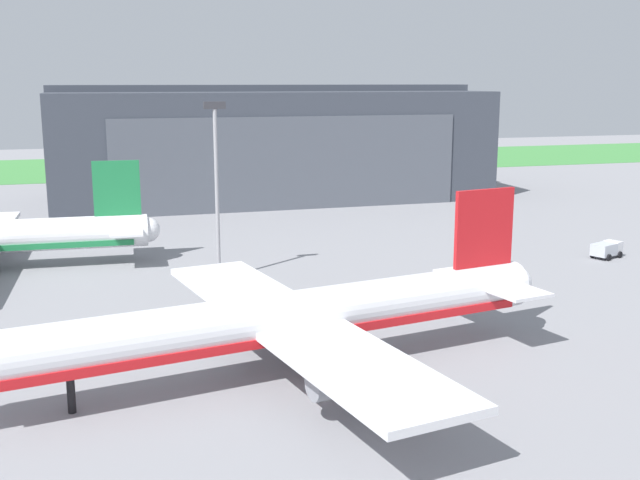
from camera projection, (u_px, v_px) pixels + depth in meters
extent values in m
plane|color=gray|center=(341.00, 380.00, 58.19)|extent=(440.00, 440.00, 0.00)
cube|color=#428A41|center=(158.00, 166.00, 203.27)|extent=(440.00, 56.00, 0.08)
cube|color=#383D47|center=(268.00, 144.00, 149.07)|extent=(80.40, 34.25, 20.22)
cube|color=#4C515B|center=(291.00, 164.00, 133.28)|extent=(61.10, 0.30, 16.18)
cube|color=#383D47|center=(267.00, 88.00, 146.90)|extent=(80.40, 8.22, 1.20)
sphere|color=white|center=(148.00, 230.00, 96.00)|extent=(3.09, 3.09, 3.09)
cube|color=#1E7A42|center=(117.00, 188.00, 94.09)|extent=(5.62, 0.64, 6.73)
cube|color=white|center=(126.00, 223.00, 98.12)|extent=(4.12, 5.70, 0.28)
cube|color=white|center=(126.00, 232.00, 92.48)|extent=(4.12, 5.70, 0.28)
cylinder|color=silver|center=(280.00, 318.00, 58.52)|extent=(45.69, 12.00, 3.94)
sphere|color=silver|center=(514.00, 283.00, 68.65)|extent=(3.07, 3.07, 3.07)
cube|color=red|center=(280.00, 332.00, 58.74)|extent=(42.10, 11.39, 0.69)
cube|color=red|center=(484.00, 228.00, 65.95)|extent=(5.92, 1.45, 6.70)
cube|color=silver|center=(469.00, 275.00, 69.94)|extent=(5.03, 6.16, 0.28)
cube|color=silver|center=(513.00, 290.00, 64.77)|extent=(5.03, 6.16, 0.28)
cube|color=silver|center=(241.00, 290.00, 68.18)|extent=(10.54, 19.82, 0.56)
cube|color=silver|center=(359.00, 367.00, 49.86)|extent=(10.54, 19.82, 0.56)
cylinder|color=gray|center=(239.00, 311.00, 66.80)|extent=(4.07, 2.80, 2.17)
cylinder|color=gray|center=(337.00, 381.00, 51.10)|extent=(4.07, 2.80, 2.17)
cylinder|color=black|center=(71.00, 395.00, 52.28)|extent=(0.56, 0.56, 2.54)
cylinder|color=black|center=(291.00, 347.00, 61.79)|extent=(0.56, 0.56, 2.54)
cylinder|color=black|center=(314.00, 363.00, 58.18)|extent=(0.56, 0.56, 2.54)
cube|color=silver|center=(613.00, 247.00, 99.11)|extent=(1.95, 2.43, 1.59)
cube|color=#B7BCC6|center=(604.00, 249.00, 97.82)|extent=(3.57, 3.08, 1.51)
cylinder|color=black|center=(620.00, 255.00, 98.25)|extent=(0.88, 0.55, 0.84)
cylinder|color=black|center=(604.00, 252.00, 100.01)|extent=(0.88, 0.55, 0.84)
cylinder|color=black|center=(609.00, 258.00, 96.70)|extent=(0.88, 0.55, 0.84)
cylinder|color=black|center=(593.00, 254.00, 98.45)|extent=(0.88, 0.55, 0.84)
cylinder|color=#99999E|center=(217.00, 196.00, 85.86)|extent=(0.44, 0.44, 19.17)
cube|color=#333338|center=(215.00, 105.00, 83.83)|extent=(2.40, 0.50, 0.80)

